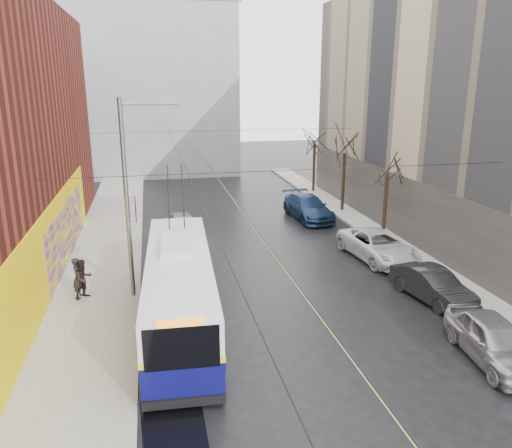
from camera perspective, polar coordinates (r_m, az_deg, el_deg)
The scene contains 20 objects.
ground at distance 16.15m, azimuth 9.91°, elevation -20.82°, with size 140.00×140.00×0.00m, color black.
sidewalk_left at distance 25.88m, azimuth -17.48°, elevation -6.42°, with size 4.00×60.00×0.15m, color gray.
sidewalk_right at distance 29.38m, azimuth 17.67°, elevation -3.74°, with size 2.00×60.00×0.15m, color gray.
lane_line at distance 28.42m, azimuth 2.32°, elevation -3.79°, with size 0.12×50.00×0.01m, color #BFB74C.
building_far at distance 56.89m, azimuth -13.30°, elevation 14.98°, with size 20.50×12.10×18.00m.
streetlight_pole at distance 22.43m, azimuth -14.19°, elevation 3.22°, with size 2.65×0.60×9.00m.
catenary_wires at distance 27.01m, azimuth -6.37°, elevation 8.73°, with size 18.00×60.00×0.22m.
tree_near at distance 31.64m, azimuth 14.89°, elevation 7.03°, with size 3.20×3.20×6.40m.
tree_mid at distance 37.92m, azimuth 10.17°, elevation 9.14°, with size 3.20×3.20×6.68m.
tree_far at distance 44.46m, azimuth 6.76°, elevation 10.11°, with size 3.20×3.20×6.57m.
puddle at distance 15.69m, azimuth -11.41°, elevation -22.15°, with size 2.85×2.83×0.01m, color black.
pigeons_flying at distance 22.71m, azimuth -5.79°, elevation 9.59°, with size 5.48×3.92×0.85m.
trolleybus at distance 20.60m, azimuth -8.73°, elevation -7.19°, with size 3.24×12.05×5.66m.
parked_car_a at distance 19.99m, azimuth 25.55°, elevation -11.87°, with size 1.89×4.70×1.60m, color #9B9B9F.
parked_car_b at distance 24.11m, azimuth 19.53°, elevation -6.60°, with size 1.55×4.45×1.47m, color black.
parked_car_c at distance 28.70m, azimuth 13.78°, elevation -2.39°, with size 2.62×5.67×1.58m, color silver.
parked_car_d at distance 36.30m, azimuth 5.98°, elevation 1.91°, with size 2.34×5.75×1.67m, color navy.
following_car at distance 32.26m, azimuth -8.37°, elevation -0.13°, with size 1.78×4.42×1.51m, color #AFAFB4.
pedestrian_a at distance 23.99m, azimuth -19.66°, elevation -5.79°, with size 0.69×0.45×1.89m, color black.
pedestrian_b at distance 23.85m, azimuth -19.12°, elevation -5.94°, with size 0.89×0.69×1.83m, color black.
Camera 1 is at (-5.19, -11.89, 9.62)m, focal length 35.00 mm.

